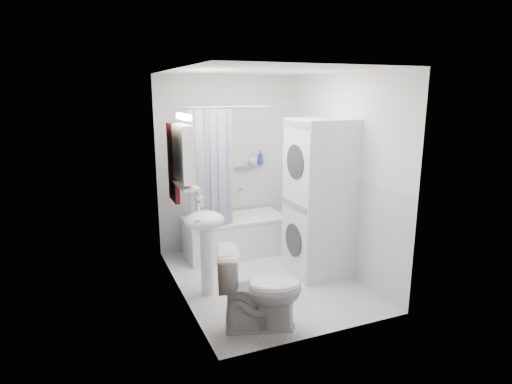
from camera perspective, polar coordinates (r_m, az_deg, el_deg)
name	(u,v)px	position (r m, az deg, el deg)	size (l,w,h in m)	color
floor	(265,279)	(5.21, 1.24, -11.52)	(2.60, 2.60, 0.00)	silver
room_walls	(266,156)	(4.78, 1.33, 4.87)	(2.60, 2.60, 2.60)	silver
wainscot	(256,224)	(5.24, -0.03, -4.31)	(1.98, 2.58, 2.58)	white
door	(197,221)	(4.07, -7.83, -3.79)	(0.05, 2.00, 2.00)	brown
bathtub	(235,234)	(5.88, -2.87, -5.59)	(1.35, 0.64, 0.52)	white
tub_spout	(239,188)	(6.09, -2.22, 0.51)	(0.04, 0.04, 0.12)	silver
curtain_rod	(240,107)	(5.32, -2.11, 11.28)	(0.02, 0.02, 1.53)	silver
shower_curtain	(211,169)	(5.28, -6.02, 3.00)	(0.55, 0.02, 1.45)	#151549
sink	(205,234)	(4.62, -6.81, -5.53)	(0.44, 0.37, 1.04)	white
medicine_cabinet	(184,152)	(4.58, -9.63, 5.30)	(0.13, 0.50, 0.71)	white
shelf	(186,186)	(4.64, -9.28, 0.85)	(0.18, 0.54, 0.03)	silver
shower_caddy	(243,167)	(6.04, -1.77, 3.42)	(0.22, 0.06, 0.02)	silver
towel	(173,161)	(4.98, -11.00, 4.04)	(0.07, 0.38, 0.91)	#521018
washer_dryer	(319,198)	(5.15, 8.43, -0.84)	(0.69, 0.67, 1.88)	white
toilet	(260,289)	(4.08, 0.54, -12.81)	(0.44, 0.80, 0.78)	white
soap_pump	(200,203)	(4.89, -7.54, -1.49)	(0.08, 0.17, 0.08)	gray
shelf_bottle	(190,184)	(4.49, -8.85, 1.07)	(0.07, 0.18, 0.07)	gray
shelf_cup	(183,178)	(4.75, -9.65, 1.88)	(0.10, 0.09, 0.10)	gray
shampoo_a	(253,161)	(6.08, -0.43, 4.22)	(0.13, 0.17, 0.13)	gray
shampoo_b	(261,162)	(6.13, 0.61, 4.05)	(0.08, 0.21, 0.08)	navy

